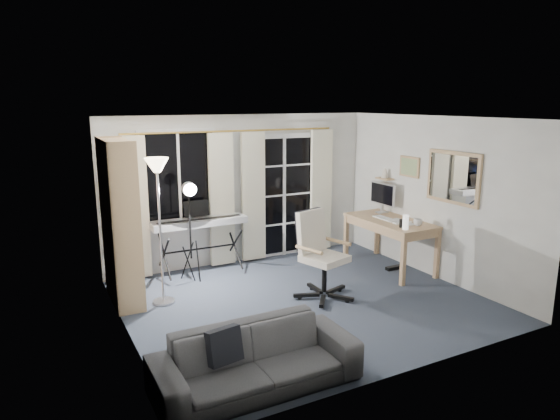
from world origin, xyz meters
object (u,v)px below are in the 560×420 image
at_px(studio_light, 190,201).
at_px(keyboard_piano, 199,223).
at_px(torchiere_lamp, 158,188).
at_px(office_chair, 317,247).
at_px(bookshelf, 118,227).
at_px(desk, 390,226).
at_px(monitor, 383,195).
at_px(sofa, 256,350).
at_px(mug, 418,221).

bearing_deg(studio_light, keyboard_piano, 57.86).
xyz_separation_m(torchiere_lamp, office_chair, (1.92, -0.72, -0.85)).
bearing_deg(bookshelf, torchiere_lamp, -30.60).
relative_size(office_chair, desk, 0.79).
height_order(bookshelf, torchiere_lamp, bookshelf).
height_order(desk, monitor, monitor).
relative_size(torchiere_lamp, desk, 1.29).
height_order(keyboard_piano, office_chair, office_chair).
relative_size(keyboard_piano, sofa, 0.76).
bearing_deg(office_chair, torchiere_lamp, 143.08).
relative_size(desk, monitor, 2.60).
height_order(keyboard_piano, monitor, monitor).
xyz_separation_m(torchiere_lamp, mug, (3.64, -0.79, -0.68)).
xyz_separation_m(studio_light, mug, (3.05, -1.37, -0.36)).
bearing_deg(studio_light, monitor, -1.82).
bearing_deg(studio_light, mug, -18.41).
bearing_deg(monitor, torchiere_lamp, -177.71).
relative_size(bookshelf, keyboard_piano, 1.48).
distance_m(torchiere_lamp, studio_light, 0.89).
xyz_separation_m(torchiere_lamp, sofa, (0.23, -2.37, -1.17)).
distance_m(keyboard_piano, monitor, 3.02).
distance_m(mug, sofa, 3.78).
bearing_deg(keyboard_piano, sofa, -99.19).
distance_m(studio_light, monitor, 3.17).
relative_size(bookshelf, mug, 16.49).
xyz_separation_m(monitor, mug, (-0.10, -0.95, -0.24)).
bearing_deg(desk, office_chair, -165.26).
relative_size(keyboard_piano, mug, 11.16).
distance_m(torchiere_lamp, keyboard_piano, 1.41).
xyz_separation_m(desk, mug, (0.10, -0.50, 0.16)).
height_order(bookshelf, desk, bookshelf).
height_order(torchiere_lamp, sofa, torchiere_lamp).
bearing_deg(sofa, torchiere_lamp, 95.90).
relative_size(office_chair, monitor, 2.06).
distance_m(bookshelf, desk, 4.06).
bearing_deg(bookshelf, mug, -13.95).
bearing_deg(sofa, bookshelf, 105.16).
xyz_separation_m(bookshelf, keyboard_piano, (1.29, 0.59, -0.22)).
bearing_deg(desk, bookshelf, 171.63).
xyz_separation_m(bookshelf, sofa, (0.71, -2.66, -0.65)).
bearing_deg(office_chair, monitor, 9.50).
bearing_deg(torchiere_lamp, studio_light, 45.02).
relative_size(bookshelf, office_chair, 1.82).
relative_size(keyboard_piano, studio_light, 0.96).
distance_m(torchiere_lamp, desk, 3.65).
distance_m(monitor, mug, 0.98).
bearing_deg(keyboard_piano, mug, -29.60).
relative_size(mug, sofa, 0.07).
distance_m(bookshelf, studio_light, 1.12).
bearing_deg(bookshelf, monitor, -0.99).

